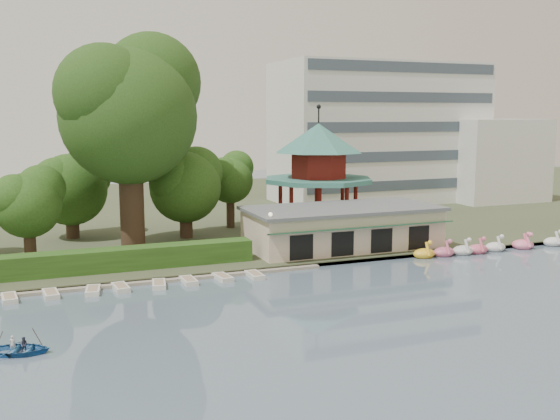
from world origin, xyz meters
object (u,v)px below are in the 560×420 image
boathouse (342,227)px  dock (114,284)px  rowboat_with_passengers (19,345)px  big_tree (130,105)px  pavilion (318,165)px

boathouse → dock: bearing=-167.8°
dock → rowboat_with_passengers: 14.00m
boathouse → big_tree: bearing=161.7°
boathouse → pavilion: 11.43m
boathouse → rowboat_with_passengers: (-28.53, -17.16, -1.88)m
rowboat_with_passengers → boathouse: bearing=31.0°
boathouse → rowboat_with_passengers: size_ratio=3.40×
dock → rowboat_with_passengers: rowboat_with_passengers is taller
dock → rowboat_with_passengers: (-6.53, -12.38, 0.37)m
dock → big_tree: big_tree is taller
boathouse → pavilion: pavilion is taller
pavilion → rowboat_with_passengers: (-30.53, -27.18, -7.00)m
rowboat_with_passengers → pavilion: bearing=41.7°
pavilion → rowboat_with_passengers: size_ratio=2.46×
boathouse → rowboat_with_passengers: boathouse is taller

